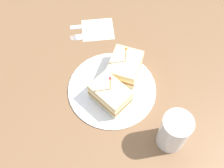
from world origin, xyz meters
TOP-DOWN VIEW (x-y plane):
  - ground_plane at (0.00, 0.00)cm, footprint 111.84×111.84cm
  - plate at (0.00, 0.00)cm, footprint 24.35×24.35cm
  - sandwich_half_front at (-2.02, 2.78)cm, footprint 10.05×7.00cm
  - sandwich_half_back at (1.08, -6.39)cm, footprint 11.36×12.19cm
  - drink_glass at (-20.54, 0.74)cm, footprint 6.99×6.99cm
  - napkin at (18.21, -12.75)cm, footprint 13.18×13.29cm
  - fork at (19.05, -8.21)cm, footprint 8.25×10.93cm
  - knife at (21.80, -11.44)cm, footprint 8.43×10.03cm

SIDE VIEW (x-z plane):
  - ground_plane at x=0.00cm, z-range -2.00..0.00cm
  - napkin at x=18.21cm, z-range 0.00..0.15cm
  - fork at x=19.05cm, z-range 0.00..0.35cm
  - knife at x=21.80cm, z-range 0.00..0.35cm
  - plate at x=0.00cm, z-range 0.00..0.83cm
  - sandwich_half_back at x=1.08cm, z-range -2.06..8.80cm
  - sandwich_half_front at x=-2.02cm, z-range -1.91..8.88cm
  - drink_glass at x=-20.54cm, z-range -0.38..10.99cm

